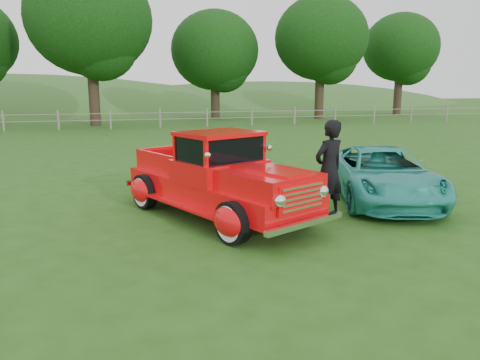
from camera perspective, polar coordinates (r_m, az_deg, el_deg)
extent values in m
plane|color=#254B14|center=(8.64, 3.81, -6.67)|extent=(140.00, 140.00, 0.00)
ellipsoid|color=#2D6324|center=(73.64, 3.26, 6.49)|extent=(72.00, 52.00, 14.00)
cube|color=gray|center=(29.96, -9.72, 7.33)|extent=(48.00, 0.04, 0.04)
cube|color=gray|center=(29.94, -9.75, 8.09)|extent=(48.00, 0.04, 0.04)
cylinder|color=#2E2117|center=(32.80, -17.42, 10.60)|extent=(0.70, 0.70, 4.84)
ellipsoid|color=black|center=(33.05, -17.90, 18.23)|extent=(8.00, 8.00, 7.20)
cylinder|color=#2E2117|center=(37.56, -3.04, 10.33)|extent=(0.70, 0.70, 3.74)
ellipsoid|color=black|center=(37.64, -3.10, 15.51)|extent=(6.80, 6.80, 6.12)
cylinder|color=#2E2117|center=(38.12, 9.66, 10.70)|extent=(0.70, 0.70, 4.40)
ellipsoid|color=black|center=(38.28, 9.87, 16.69)|extent=(7.20, 7.20, 6.48)
cylinder|color=#2E2117|center=(45.09, 18.70, 10.24)|extent=(0.70, 0.70, 4.18)
ellipsoid|color=black|center=(45.20, 19.02, 15.05)|extent=(6.60, 6.60, 5.94)
cylinder|color=black|center=(8.02, -0.90, -5.25)|extent=(0.54, 0.79, 0.76)
cylinder|color=black|center=(9.11, 7.28, -3.28)|extent=(0.54, 0.79, 0.76)
cylinder|color=black|center=(10.53, -11.53, -1.38)|extent=(0.54, 0.79, 0.76)
cylinder|color=black|center=(11.39, -4.17, -0.20)|extent=(0.54, 0.79, 0.76)
cube|color=red|center=(9.64, -2.83, -1.13)|extent=(3.36, 4.84, 0.44)
ellipsoid|color=red|center=(7.96, -1.29, -5.07)|extent=(0.69, 0.85, 0.54)
ellipsoid|color=red|center=(9.15, 7.59, -2.96)|extent=(0.69, 0.85, 0.54)
ellipsoid|color=red|center=(10.49, -11.87, -1.22)|extent=(0.69, 0.85, 0.54)
ellipsoid|color=red|center=(11.42, -3.88, 0.04)|extent=(0.69, 0.85, 0.54)
cube|color=red|center=(8.40, 3.51, -0.34)|extent=(1.88, 2.01, 0.42)
cube|color=red|center=(9.48, -2.49, 1.18)|extent=(2.02, 1.90, 0.44)
cube|color=black|center=(9.41, -2.52, 4.00)|extent=(1.78, 1.62, 0.50)
cube|color=red|center=(9.38, -2.53, 5.69)|extent=(1.89, 1.75, 0.08)
cube|color=red|center=(10.66, -7.21, 2.05)|extent=(1.89, 2.26, 0.45)
cube|color=white|center=(7.87, 7.53, -2.13)|extent=(1.01, 0.54, 0.50)
cube|color=white|center=(7.92, 7.98, -5.28)|extent=(1.68, 0.85, 0.10)
cube|color=white|center=(11.66, -9.98, 0.13)|extent=(1.59, 0.81, 0.10)
imported|color=teal|center=(11.46, 16.91, 0.64)|extent=(3.22, 4.89, 1.25)
imported|color=black|center=(9.69, 10.79, 1.30)|extent=(0.86, 0.72, 2.01)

